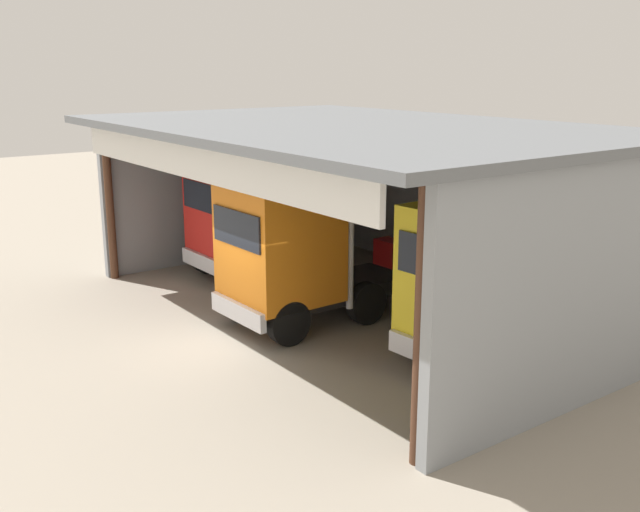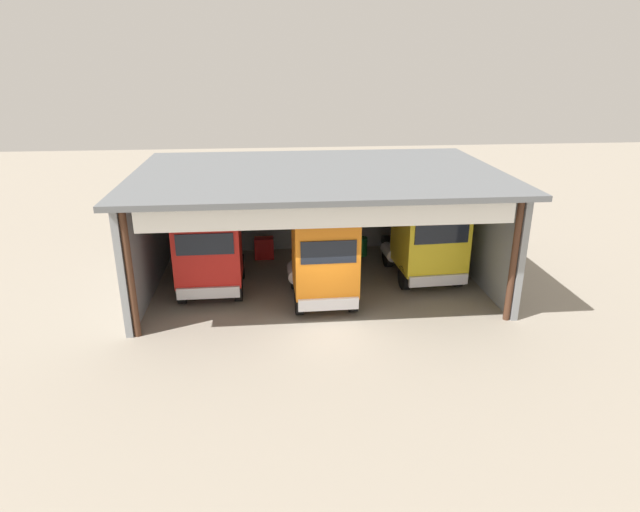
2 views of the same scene
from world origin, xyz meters
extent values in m
plane|color=gray|center=(0.00, 0.00, 0.00)|extent=(80.00, 80.00, 0.00)
cube|color=gray|center=(0.00, 8.68, 2.33)|extent=(13.70, 0.24, 4.66)
cube|color=gray|center=(-6.85, 4.34, 2.33)|extent=(0.24, 8.68, 4.66)
cube|color=gray|center=(6.85, 4.34, 2.33)|extent=(0.24, 8.68, 4.66)
cube|color=slate|center=(0.00, 3.95, 4.76)|extent=(14.30, 9.46, 0.20)
cylinder|color=#4C2D1E|center=(-6.60, 0.15, 2.33)|extent=(0.24, 0.24, 4.66)
cylinder|color=#4C2D1E|center=(6.60, 0.15, 2.33)|extent=(0.24, 0.24, 4.66)
cube|color=white|center=(0.00, -0.31, 4.31)|extent=(12.33, 0.12, 0.90)
cube|color=red|center=(-4.34, 3.15, 2.15)|extent=(2.50, 2.24, 2.71)
cube|color=black|center=(-4.33, 2.02, 2.62)|extent=(2.11, 0.08, 0.81)
cube|color=silver|center=(-4.33, 1.99, 0.69)|extent=(2.36, 0.18, 0.44)
cube|color=#232326|center=(-4.36, 4.92, 0.72)|extent=(1.89, 3.25, 0.36)
cylinder|color=silver|center=(-3.24, 4.42, 1.93)|extent=(0.18, 0.18, 2.78)
cylinder|color=silver|center=(-5.47, 4.39, 1.93)|extent=(0.18, 0.18, 2.78)
cylinder|color=silver|center=(-5.47, 4.61, 0.84)|extent=(0.57, 1.21, 0.56)
cylinder|color=black|center=(-3.25, 2.71, 0.54)|extent=(0.31, 1.09, 1.09)
cylinder|color=black|center=(-5.43, 2.69, 0.54)|extent=(0.31, 1.09, 1.09)
cylinder|color=black|center=(-3.27, 4.94, 0.54)|extent=(0.31, 1.09, 1.09)
cylinder|color=black|center=(-5.45, 4.91, 0.54)|extent=(0.31, 1.09, 1.09)
cube|color=orange|center=(0.06, 1.81, 2.18)|extent=(2.36, 2.36, 2.79)
cube|color=black|center=(0.08, 0.63, 2.67)|extent=(1.97, 0.10, 0.84)
cube|color=silver|center=(0.08, 0.60, 0.68)|extent=(2.20, 0.20, 0.44)
cube|color=#232326|center=(0.02, 3.70, 0.71)|extent=(1.80, 3.47, 0.36)
cylinder|color=silver|center=(1.07, 3.14, 2.08)|extent=(0.18, 0.18, 3.10)
cylinder|color=silver|center=(-1.01, 3.10, 2.08)|extent=(0.18, 0.18, 3.10)
cylinder|color=silver|center=(-1.01, 3.38, 0.83)|extent=(0.58, 1.21, 0.56)
cylinder|color=black|center=(1.07, 1.37, 0.53)|extent=(0.32, 1.07, 1.07)
cylinder|color=black|center=(-0.94, 1.33, 0.53)|extent=(0.32, 1.07, 1.07)
cylinder|color=black|center=(1.03, 3.72, 0.53)|extent=(0.32, 1.07, 1.07)
cylinder|color=black|center=(-0.99, 3.68, 0.53)|extent=(0.32, 1.07, 1.07)
cube|color=yellow|center=(4.62, 3.77, 2.14)|extent=(2.70, 2.74, 2.76)
cube|color=black|center=(4.70, 2.45, 2.63)|extent=(2.17, 0.18, 0.83)
cube|color=silver|center=(4.70, 2.42, 0.66)|extent=(2.43, 0.30, 0.44)
cube|color=#232326|center=(4.50, 5.83, 0.69)|extent=(2.13, 3.86, 0.36)
cylinder|color=silver|center=(5.69, 5.28, 1.73)|extent=(0.18, 0.18, 2.43)
cylinder|color=silver|center=(3.39, 5.15, 1.73)|extent=(0.18, 0.18, 2.43)
cylinder|color=silver|center=(3.37, 5.47, 0.81)|extent=(0.63, 1.23, 0.56)
cylinder|color=black|center=(5.78, 3.31, 0.51)|extent=(0.36, 1.04, 1.02)
cylinder|color=black|center=(3.53, 3.18, 0.51)|extent=(0.36, 1.04, 1.02)
cylinder|color=black|center=(5.63, 5.89, 0.51)|extent=(0.36, 1.04, 1.02)
cylinder|color=black|center=(3.38, 5.77, 0.51)|extent=(0.36, 1.04, 1.02)
cylinder|color=#197233|center=(2.40, 7.31, 0.45)|extent=(0.58, 0.58, 0.89)
cube|color=red|center=(-2.26, 7.39, 0.50)|extent=(0.90, 0.60, 1.00)
camera|label=1|loc=(14.26, -7.39, 6.26)|focal=41.05mm
camera|label=2|loc=(-1.86, -16.85, 9.11)|focal=30.24mm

